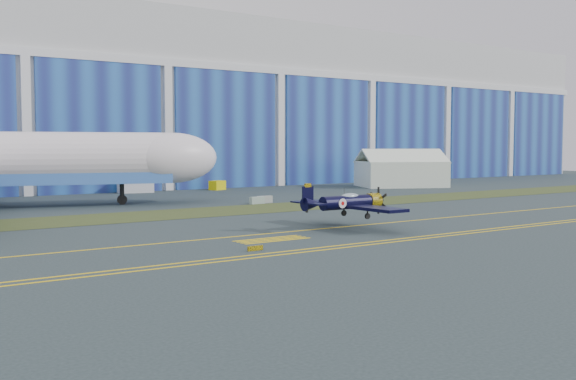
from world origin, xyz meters
TOP-DOWN VIEW (x-y plane):
  - ground at (0.00, 0.00)m, footprint 260.00×260.00m
  - grass_median at (0.00, 14.00)m, footprint 260.00×10.00m
  - hangar at (0.00, 71.79)m, footprint 220.00×45.70m
  - taxiway_centreline at (0.00, -5.00)m, footprint 200.00×0.20m
  - edge_line_near at (0.00, -14.50)m, footprint 80.00×0.20m
  - edge_line_far at (0.00, -13.50)m, footprint 80.00×0.20m
  - hold_short_ladder at (-18.00, -8.10)m, footprint 6.00×2.40m
  - guard_board_left at (-22.00, -12.00)m, footprint 1.20×0.15m
  - warbird at (-8.57, -5.81)m, footprint 10.07×12.15m
  - tent at (37.73, 34.53)m, footprint 17.50×15.59m
  - shipping_container at (-6.67, 46.84)m, footprint 5.55×2.91m
  - tug at (6.83, 45.33)m, footprint 3.05×2.55m
  - barrier_a at (-2.00, 19.28)m, footprint 2.04×0.77m
  - barrier_b at (-0.41, 19.99)m, footprint 2.02×0.66m

SIDE VIEW (x-z plane):
  - ground at x=0.00m, z-range 0.00..0.00m
  - taxiway_centreline at x=0.00m, z-range 0.00..0.02m
  - edge_line_near at x=0.00m, z-range 0.00..0.02m
  - edge_line_far at x=0.00m, z-range 0.00..0.02m
  - hold_short_ladder at x=-18.00m, z-range 0.00..0.02m
  - grass_median at x=0.00m, z-range 0.01..0.03m
  - guard_board_left at x=-22.00m, z-range 0.00..0.35m
  - barrier_a at x=-2.00m, z-range 0.00..0.90m
  - barrier_b at x=-0.41m, z-range 0.00..0.90m
  - tug at x=6.83m, z-range 0.00..1.52m
  - shipping_container at x=-6.67m, z-range 0.00..2.29m
  - warbird at x=-8.57m, z-range 0.49..4.08m
  - tent at x=37.73m, z-range 0.00..6.70m
  - hangar at x=0.00m, z-range -0.04..29.96m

